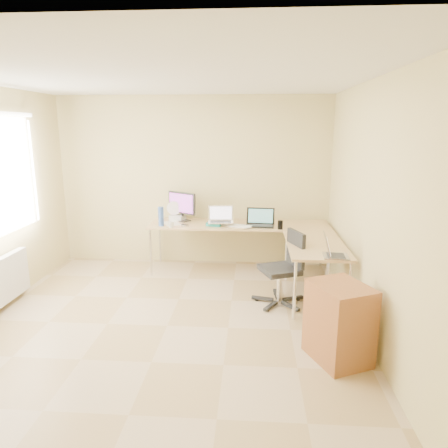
# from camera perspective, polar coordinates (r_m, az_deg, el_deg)

# --- Properties ---
(floor) EXTENTS (4.50, 4.50, 0.00)m
(floor) POSITION_cam_1_polar(r_m,az_deg,el_deg) (4.69, -7.89, -13.82)
(floor) COLOR tan
(floor) RESTS_ON ground
(ceiling) EXTENTS (4.50, 4.50, 0.00)m
(ceiling) POSITION_cam_1_polar(r_m,az_deg,el_deg) (4.20, -9.08, 19.60)
(ceiling) COLOR white
(ceiling) RESTS_ON ground
(wall_back) EXTENTS (4.50, 0.00, 4.50)m
(wall_back) POSITION_cam_1_polar(r_m,az_deg,el_deg) (6.45, -4.20, 5.90)
(wall_back) COLOR #D5C187
(wall_back) RESTS_ON ground
(wall_front) EXTENTS (4.50, 0.00, 4.50)m
(wall_front) POSITION_cam_1_polar(r_m,az_deg,el_deg) (2.20, -21.07, -9.73)
(wall_front) COLOR #D5C187
(wall_front) RESTS_ON ground
(wall_right) EXTENTS (0.00, 4.50, 4.50)m
(wall_right) POSITION_cam_1_polar(r_m,az_deg,el_deg) (4.33, 19.87, 1.48)
(wall_right) COLOR #D5C187
(wall_right) RESTS_ON ground
(desk_main) EXTENTS (2.65, 0.70, 0.73)m
(desk_main) POSITION_cam_1_polar(r_m,az_deg,el_deg) (6.19, 2.10, -3.25)
(desk_main) COLOR tan
(desk_main) RESTS_ON ground
(desk_return) EXTENTS (0.70, 1.30, 0.73)m
(desk_return) POSITION_cam_1_polar(r_m,az_deg,el_deg) (5.29, 12.41, -6.47)
(desk_return) COLOR tan
(desk_return) RESTS_ON ground
(monitor) EXTENTS (0.52, 0.42, 0.44)m
(monitor) POSITION_cam_1_polar(r_m,az_deg,el_deg) (6.27, -5.85, 2.43)
(monitor) COLOR #262525
(monitor) RESTS_ON desk_main
(book_stack) EXTENTS (0.25, 0.31, 0.05)m
(book_stack) POSITION_cam_1_polar(r_m,az_deg,el_deg) (6.03, -1.25, 0.14)
(book_stack) COLOR #1B837C
(book_stack) RESTS_ON desk_main
(laptop_center) EXTENTS (0.38, 0.30, 0.23)m
(laptop_center) POSITION_cam_1_polar(r_m,az_deg,el_deg) (5.94, -0.46, 1.32)
(laptop_center) COLOR silver
(laptop_center) RESTS_ON desk_main
(laptop_black) EXTENTS (0.43, 0.33, 0.25)m
(laptop_black) POSITION_cam_1_polar(r_m,az_deg,el_deg) (5.94, 5.04, 0.90)
(laptop_black) COLOR black
(laptop_black) RESTS_ON desk_main
(keyboard) EXTENTS (0.49, 0.30, 0.02)m
(keyboard) POSITION_cam_1_polar(r_m,az_deg,el_deg) (5.93, 1.58, -0.21)
(keyboard) COLOR white
(keyboard) RESTS_ON desk_main
(mouse) EXTENTS (0.12, 0.09, 0.04)m
(mouse) POSITION_cam_1_polar(r_m,az_deg,el_deg) (5.80, 3.29, -0.46)
(mouse) COLOR silver
(mouse) RESTS_ON desk_main
(mug) EXTENTS (0.11, 0.11, 0.09)m
(mug) POSITION_cam_1_polar(r_m,az_deg,el_deg) (5.90, -7.36, -0.04)
(mug) COLOR silver
(mug) RESTS_ON desk_main
(cd_stack) EXTENTS (0.12, 0.12, 0.03)m
(cd_stack) POSITION_cam_1_polar(r_m,az_deg,el_deg) (5.94, -5.44, -0.21)
(cd_stack) COLOR white
(cd_stack) RESTS_ON desk_main
(water_bottle) EXTENTS (0.11, 0.11, 0.28)m
(water_bottle) POSITION_cam_1_polar(r_m,az_deg,el_deg) (6.00, -8.74, 1.06)
(water_bottle) COLOR #3A5CA5
(water_bottle) RESTS_ON desk_main
(papers) EXTENTS (0.33, 0.37, 0.01)m
(papers) POSITION_cam_1_polar(r_m,az_deg,el_deg) (6.14, -7.30, 0.08)
(papers) COLOR white
(papers) RESTS_ON desk_main
(white_box) EXTENTS (0.27, 0.23, 0.08)m
(white_box) POSITION_cam_1_polar(r_m,az_deg,el_deg) (6.35, -6.47, 0.89)
(white_box) COLOR silver
(white_box) RESTS_ON desk_main
(desk_fan) EXTENTS (0.22, 0.22, 0.27)m
(desk_fan) POSITION_cam_1_polar(r_m,az_deg,el_deg) (6.37, -6.88, 1.79)
(desk_fan) COLOR white
(desk_fan) RESTS_ON desk_main
(black_cup) EXTENTS (0.07, 0.07, 0.12)m
(black_cup) POSITION_cam_1_polar(r_m,az_deg,el_deg) (5.80, 7.82, -0.14)
(black_cup) COLOR black
(black_cup) RESTS_ON desk_main
(laptop_return) EXTENTS (0.33, 0.27, 0.21)m
(laptop_return) POSITION_cam_1_polar(r_m,az_deg,el_deg) (4.69, 15.34, -3.17)
(laptop_return) COLOR #B4B6C6
(laptop_return) RESTS_ON desk_return
(office_chair) EXTENTS (0.72, 0.72, 0.92)m
(office_chair) POSITION_cam_1_polar(r_m,az_deg,el_deg) (5.04, 7.73, -5.65)
(office_chair) COLOR black
(office_chair) RESTS_ON ground
(cabinet) EXTENTS (0.63, 0.68, 0.76)m
(cabinet) POSITION_cam_1_polar(r_m,az_deg,el_deg) (4.04, 15.69, -13.15)
(cabinet) COLOR #A66146
(cabinet) RESTS_ON ground
(radiator) EXTENTS (0.09, 0.80, 0.55)m
(radiator) POSITION_cam_1_polar(r_m,az_deg,el_deg) (5.64, -27.89, -6.66)
(radiator) COLOR white
(radiator) RESTS_ON ground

